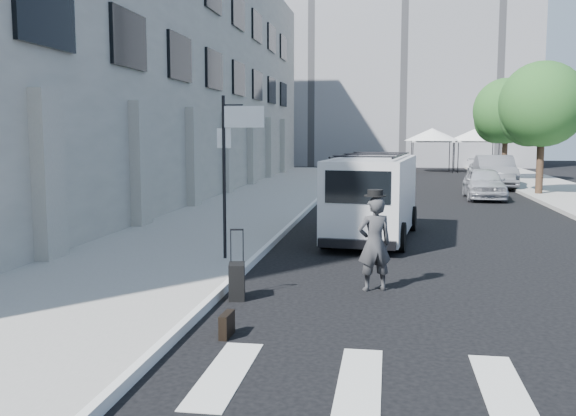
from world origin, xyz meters
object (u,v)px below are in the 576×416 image
(briefcase, at_px, (227,325))
(parked_car_b, at_px, (495,172))
(parked_car_a, at_px, (484,183))
(suitcase, at_px, (237,281))
(cargo_van, at_px, (374,196))
(businessman, at_px, (374,244))
(parked_car_c, at_px, (489,170))

(briefcase, relative_size, parked_car_b, 0.09)
(parked_car_a, distance_m, parked_car_b, 6.05)
(briefcase, distance_m, suitcase, 2.07)
(cargo_van, relative_size, parked_car_b, 1.16)
(briefcase, distance_m, parked_car_a, 21.16)
(businessman, relative_size, parked_car_a, 0.43)
(parked_car_b, bearing_deg, businessman, -101.74)
(suitcase, bearing_deg, cargo_van, 61.24)
(suitcase, distance_m, parked_car_a, 19.34)
(businessman, bearing_deg, parked_car_b, -124.48)
(businessman, distance_m, suitcase, 2.59)
(businessman, height_order, parked_car_b, businessman)
(briefcase, xyz_separation_m, cargo_van, (1.83, 8.96, 0.97))
(parked_car_b, distance_m, parked_car_c, 4.77)
(parked_car_a, bearing_deg, cargo_van, -110.23)
(businessman, bearing_deg, briefcase, 36.05)
(businessman, distance_m, briefcase, 3.68)
(briefcase, xyz_separation_m, parked_car_c, (8.13, 30.82, 0.49))
(briefcase, height_order, parked_car_c, parked_car_c)
(businessman, xyz_separation_m, parked_car_a, (4.34, 17.16, -0.18))
(businessman, bearing_deg, parked_car_c, -123.04)
(suitcase, relative_size, parked_car_c, 0.26)
(parked_car_b, xyz_separation_m, parked_car_c, (0.44, 4.75, -0.19))
(businessman, relative_size, briefcase, 3.93)
(businessman, height_order, parked_car_c, businessman)
(cargo_van, distance_m, parked_car_a, 12.10)
(suitcase, height_order, parked_car_c, parked_car_c)
(businessman, bearing_deg, parked_car_a, -124.78)
(suitcase, distance_m, parked_car_c, 30.01)
(businessman, relative_size, parked_car_b, 0.34)
(briefcase, distance_m, cargo_van, 9.20)
(cargo_van, bearing_deg, parked_car_c, 80.25)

